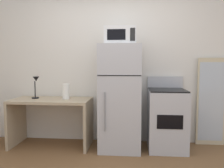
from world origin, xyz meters
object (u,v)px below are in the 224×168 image
at_px(microwave, 120,36).
at_px(desk, 52,113).
at_px(oven_range, 167,119).
at_px(leaning_mirror, 211,102).
at_px(refrigerator, 120,97).
at_px(paper_towel_roll, 66,91).
at_px(desk_lamp, 36,84).

bearing_deg(microwave, desk, 178.26).
distance_m(oven_range, leaning_mirror, 0.80).
distance_m(desk, oven_range, 1.80).
distance_m(refrigerator, oven_range, 0.78).
bearing_deg(oven_range, leaning_mirror, 19.35).
relative_size(paper_towel_roll, oven_range, 0.22).
height_order(refrigerator, leaning_mirror, refrigerator).
distance_m(desk, refrigerator, 1.12).
height_order(refrigerator, microwave, microwave).
bearing_deg(refrigerator, paper_towel_roll, 177.19).
distance_m(desk, microwave, 1.61).
height_order(desk, oven_range, oven_range).
bearing_deg(microwave, oven_range, 3.97).
distance_m(desk_lamp, microwave, 1.54).
height_order(desk, refrigerator, refrigerator).
bearing_deg(microwave, refrigerator, 90.31).
bearing_deg(oven_range, paper_towel_roll, 179.47).
distance_m(paper_towel_roll, microwave, 1.21).
height_order(desk, leaning_mirror, leaning_mirror).
distance_m(refrigerator, microwave, 0.92).
distance_m(desk_lamp, paper_towel_roll, 0.50).
xyz_separation_m(desk_lamp, refrigerator, (1.35, -0.04, -0.20)).
height_order(desk_lamp, leaning_mirror, leaning_mirror).
distance_m(desk_lamp, leaning_mirror, 2.81).
height_order(paper_towel_roll, refrigerator, refrigerator).
xyz_separation_m(desk_lamp, oven_range, (2.06, -0.01, -0.52)).
bearing_deg(refrigerator, desk, 179.37).
distance_m(refrigerator, leaning_mirror, 1.47).
xyz_separation_m(desk, desk_lamp, (-0.26, 0.03, 0.46)).
bearing_deg(paper_towel_roll, refrigerator, -2.81).
relative_size(desk_lamp, refrigerator, 0.22).
bearing_deg(desk_lamp, refrigerator, -1.70).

